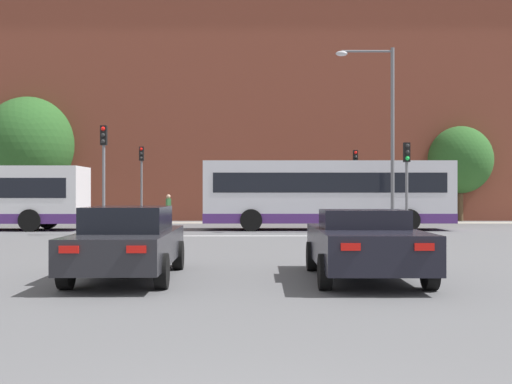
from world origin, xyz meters
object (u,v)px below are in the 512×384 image
traffic_light_near_right (407,172)px  car_roadster_right (365,244)px  traffic_light_far_left (142,172)px  traffic_light_far_right (356,174)px  car_saloon_left (129,241)px  traffic_light_near_left (104,162)px  street_lamp_junction (383,120)px  pedestrian_waiting (169,206)px  bus_crossing_lead (327,193)px

traffic_light_near_right → car_roadster_right: bearing=-106.6°
traffic_light_far_left → traffic_light_far_right: bearing=0.3°
traffic_light_far_left → traffic_light_far_right: (12.27, 0.06, -0.12)m
car_saloon_left → car_roadster_right: bearing=-2.9°
car_roadster_right → traffic_light_near_right: traffic_light_near_right is taller
traffic_light_near_right → traffic_light_near_left: traffic_light_near_left is taller
car_saloon_left → car_roadster_right: 4.70m
car_saloon_left → traffic_light_far_right: 25.42m
traffic_light_near_right → traffic_light_near_left: size_ratio=0.85×
street_lamp_junction → pedestrian_waiting: bearing=138.4°
bus_crossing_lead → traffic_light_near_left: traffic_light_near_left is taller
car_saloon_left → traffic_light_near_left: (-3.64, 13.21, 2.24)m
traffic_light_near_left → pedestrian_waiting: traffic_light_near_left is taller
street_lamp_junction → traffic_light_far_right: bearing=88.4°
traffic_light_near_left → street_lamp_junction: size_ratio=0.56×
car_saloon_left → pedestrian_waiting: size_ratio=2.92×
car_roadster_right → traffic_light_near_left: traffic_light_near_left is taller
car_roadster_right → traffic_light_far_right: size_ratio=1.09×
traffic_light_near_left → street_lamp_junction: (11.64, 1.46, 1.86)m
car_roadster_right → pedestrian_waiting: pedestrian_waiting is taller
traffic_light_far_left → car_saloon_left: bearing=-80.5°
car_roadster_right → bus_crossing_lead: bus_crossing_lead is taller
car_saloon_left → traffic_light_far_left: bearing=98.2°
traffic_light_far_left → traffic_light_far_right: size_ratio=1.05×
street_lamp_junction → traffic_light_far_left: bearing=142.5°
traffic_light_near_right → pedestrian_waiting: traffic_light_near_right is taller
bus_crossing_lead → traffic_light_near_right: 4.77m
car_saloon_left → bus_crossing_lead: (5.88, 17.21, 0.97)m
traffic_light_near_right → street_lamp_junction: bearing=122.8°
car_saloon_left → bus_crossing_lead: bearing=69.8°
traffic_light_far_right → street_lamp_junction: (-0.26, -9.28, 2.03)m
car_saloon_left → bus_crossing_lead: size_ratio=0.42×
traffic_light_far_right → street_lamp_junction: 9.50m
car_roadster_right → bus_crossing_lead: size_ratio=0.40×
pedestrian_waiting → traffic_light_far_right: bearing=-111.6°
car_roadster_right → traffic_light_near_right: 14.35m
bus_crossing_lead → traffic_light_near_left: (-9.52, -4.00, 1.27)m
car_roadster_right → pedestrian_waiting: size_ratio=2.78×
bus_crossing_lead → traffic_light_near_left: 10.41m
car_roadster_right → pedestrian_waiting: 25.14m
bus_crossing_lead → traffic_light_far_left: (-9.89, 6.67, 1.22)m
traffic_light_near_left → pedestrian_waiting: bearing=83.8°
traffic_light_far_right → pedestrian_waiting: size_ratio=2.54×
traffic_light_far_left → traffic_light_near_left: size_ratio=0.98×
car_roadster_right → traffic_light_near_left: bearing=122.3°
car_saloon_left → traffic_light_far_left: size_ratio=1.10×
traffic_light_near_left → pedestrian_waiting: size_ratio=2.70×
traffic_light_near_right → traffic_light_near_left: (-12.39, -0.29, 0.41)m
bus_crossing_lead → traffic_light_far_left: bearing=56.0°
bus_crossing_lead → car_roadster_right: bearing=176.1°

